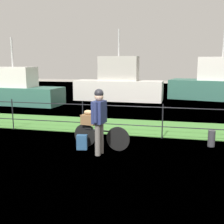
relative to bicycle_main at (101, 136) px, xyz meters
name	(u,v)px	position (x,y,z in m)	size (l,w,h in m)	color
ground_plane	(107,155)	(0.30, -0.51, -0.34)	(60.00, 60.00, 0.00)	gray
grass_strip	(128,126)	(0.30, 2.69, -0.33)	(27.00, 2.40, 0.03)	#478438
harbor_water	(148,101)	(0.30, 9.61, -0.34)	(30.00, 30.00, 0.00)	#426684
iron_fence	(121,117)	(0.30, 1.38, 0.30)	(18.04, 0.04, 1.08)	black
bicycle_main	(101,136)	(0.00, 0.00, 0.00)	(1.62, 0.31, 0.65)	black
wooden_crate	(89,120)	(-0.35, 0.05, 0.44)	(0.38, 0.26, 0.27)	brown
terrier_dog	(89,112)	(-0.32, 0.05, 0.65)	(0.32, 0.18, 0.18)	tan
cyclist_person	(99,116)	(0.10, -0.47, 0.66)	(0.32, 0.53, 1.68)	slate
backpack_on_paving	(82,142)	(-0.47, -0.19, -0.14)	(0.28, 0.18, 0.40)	#28517A
mooring_bollard	(211,138)	(2.97, 0.88, -0.11)	(0.20, 0.20, 0.46)	#38383D
moored_boat_near	(221,84)	(4.70, 11.45, 0.62)	(6.53, 3.53, 4.26)	#336656
moored_boat_mid	(14,91)	(-6.91, 6.78, 0.42)	(5.59, 2.06, 3.68)	#336656
moored_boat_far	(119,85)	(-1.51, 9.66, 0.64)	(5.41, 1.72, 4.30)	silver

